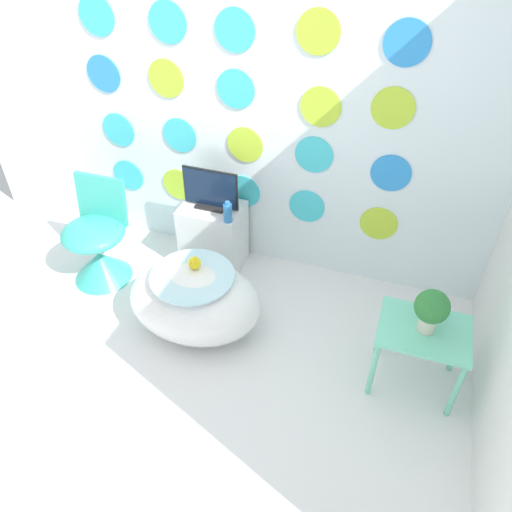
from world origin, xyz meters
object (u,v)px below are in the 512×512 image
vase (228,212)px  bathtub (195,300)px  potted_plant_left (432,309)px  tv (211,191)px  chair (98,248)px

vase → bathtub: bearing=-93.2°
potted_plant_left → tv: bearing=156.8°
chair → tv: 0.93m
tv → bathtub: bearing=-77.5°
chair → tv: tv is taller
chair → potted_plant_left: 2.34m
bathtub → chair: chair is taller
bathtub → chair: (-0.88, 0.24, 0.03)m
bathtub → potted_plant_left: 1.47m
chair → tv: (0.73, 0.43, 0.38)m
potted_plant_left → vase: bearing=158.6°
bathtub → potted_plant_left: bearing=0.2°
bathtub → tv: bearing=102.5°
bathtub → vase: size_ratio=5.54×
bathtub → tv: 0.80m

